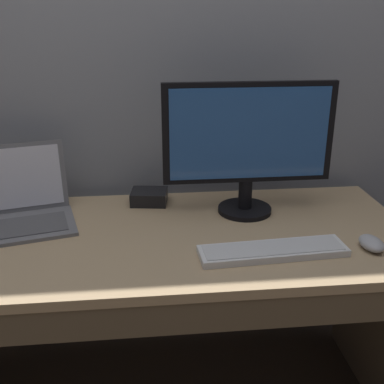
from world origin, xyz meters
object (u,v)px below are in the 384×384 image
at_px(laptop_space_gray, 22,209).
at_px(wired_keyboard, 274,251).
at_px(external_drive_box, 150,197).
at_px(external_monitor, 249,144).
at_px(computer_mouse, 373,243).

relative_size(laptop_space_gray, wired_keyboard, 0.87).
distance_m(wired_keyboard, external_drive_box, 0.56).
height_order(external_monitor, external_drive_box, external_monitor).
xyz_separation_m(wired_keyboard, external_drive_box, (-0.35, 0.43, 0.01)).
bearing_deg(laptop_space_gray, external_monitor, 0.09).
xyz_separation_m(laptop_space_gray, external_monitor, (0.77, 0.00, 0.20)).
height_order(laptop_space_gray, external_monitor, external_monitor).
xyz_separation_m(laptop_space_gray, computer_mouse, (1.09, -0.30, -0.03)).
bearing_deg(external_drive_box, external_monitor, -20.52).
distance_m(laptop_space_gray, external_monitor, 0.79).
distance_m(laptop_space_gray, external_drive_box, 0.45).
distance_m(laptop_space_gray, wired_keyboard, 0.84).
bearing_deg(external_drive_box, laptop_space_gray, -163.56).
relative_size(wired_keyboard, computer_mouse, 4.45).
distance_m(external_monitor, external_drive_box, 0.43).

